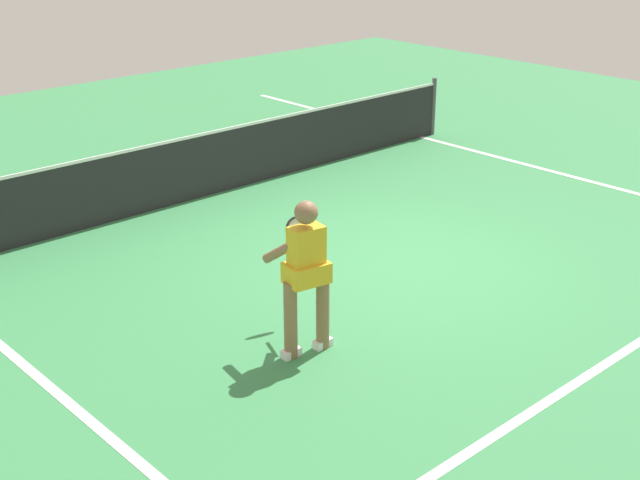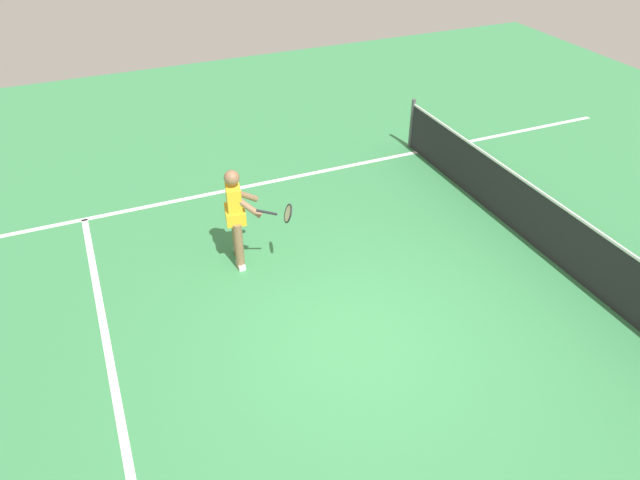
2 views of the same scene
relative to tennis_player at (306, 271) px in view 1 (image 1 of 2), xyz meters
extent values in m
plane|color=#38844C|center=(2.25, 0.89, -0.85)|extent=(23.43, 23.43, 0.00)
cube|color=white|center=(2.25, -2.11, -0.84)|extent=(8.80, 0.10, 0.01)
cube|color=white|center=(-2.16, 0.89, -0.84)|extent=(0.10, 16.02, 0.01)
cube|color=white|center=(6.65, 0.89, -0.84)|extent=(0.10, 16.02, 0.01)
cylinder|color=#4C4C51|center=(6.95, 4.38, -0.34)|extent=(0.08, 0.08, 1.02)
cube|color=#232326|center=(2.25, 4.38, -0.40)|extent=(9.32, 0.02, 0.90)
cube|color=white|center=(2.25, 4.38, 0.07)|extent=(9.32, 0.02, 0.04)
cylinder|color=#8C6647|center=(-0.19, 0.00, -0.46)|extent=(0.13, 0.13, 0.78)
cylinder|color=#8C6647|center=(0.16, -0.06, -0.46)|extent=(0.13, 0.13, 0.78)
cube|color=white|center=(-0.19, 0.00, -0.81)|extent=(0.20, 0.10, 0.08)
cube|color=white|center=(0.16, -0.06, -0.81)|extent=(0.20, 0.10, 0.08)
cube|color=gold|center=(-0.01, -0.03, 0.19)|extent=(0.35, 0.25, 0.52)
cube|color=gold|center=(-0.01, -0.03, -0.01)|extent=(0.44, 0.35, 0.20)
sphere|color=#8C6647|center=(-0.01, -0.03, 0.59)|extent=(0.22, 0.22, 0.22)
cylinder|color=#8C6647|center=(-0.13, 0.15, 0.21)|extent=(0.21, 0.48, 0.37)
cylinder|color=#8C6647|center=(0.16, 0.09, 0.21)|extent=(0.35, 0.44, 0.37)
cylinder|color=black|center=(0.40, 0.33, 0.17)|extent=(0.09, 0.30, 0.14)
torus|color=black|center=(0.45, 0.62, 0.11)|extent=(0.30, 0.17, 0.28)
cylinder|color=beige|center=(0.45, 0.62, 0.11)|extent=(0.25, 0.13, 0.23)
camera|label=1|loc=(-4.96, -5.60, 3.36)|focal=49.18mm
camera|label=2|loc=(7.14, -1.73, 4.58)|focal=33.21mm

